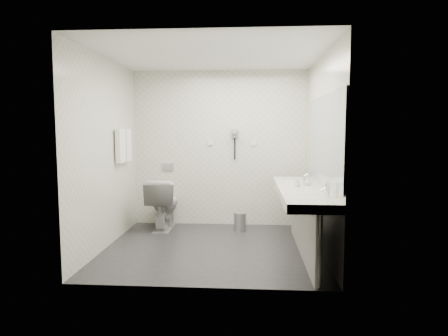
{
  "coord_description": "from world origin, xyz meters",
  "views": [
    {
      "loc": [
        0.49,
        -4.98,
        1.56
      ],
      "look_at": [
        0.15,
        0.15,
        1.05
      ],
      "focal_mm": 31.09,
      "sensor_mm": 36.0,
      "label": 1
    }
  ],
  "objects": [
    {
      "name": "dryer_cord",
      "position": [
        0.25,
        1.26,
        1.25
      ],
      "size": [
        0.02,
        0.02,
        0.35
      ],
      "primitive_type": "cylinder",
      "color": "black",
      "rests_on": "dryer_cradle"
    },
    {
      "name": "bin_lid",
      "position": [
        0.35,
        0.9,
        0.28
      ],
      "size": [
        0.19,
        0.19,
        0.02
      ],
      "primitive_type": "cylinder",
      "color": "#B2B5BA",
      "rests_on": "pedal_bin"
    },
    {
      "name": "switch_plate_b",
      "position": [
        0.55,
        1.29,
        1.35
      ],
      "size": [
        0.09,
        0.02,
        0.09
      ],
      "primitive_type": "cube",
      "color": "white",
      "rests_on": "wall_back"
    },
    {
      "name": "towel_far",
      "position": [
        -1.34,
        0.69,
        1.33
      ],
      "size": [
        0.07,
        0.24,
        0.48
      ],
      "primitive_type": "cube",
      "color": "white",
      "rests_on": "towel_rail"
    },
    {
      "name": "vanity_panel",
      "position": [
        1.15,
        -0.2,
        0.38
      ],
      "size": [
        0.03,
        2.15,
        0.75
      ],
      "primitive_type": "cube",
      "color": "gray",
      "rests_on": "floor"
    },
    {
      "name": "faucet_far",
      "position": [
        1.32,
        0.45,
        0.92
      ],
      "size": [
        0.04,
        0.04,
        0.15
      ],
      "primitive_type": "cylinder",
      "color": "silver",
      "rests_on": "vanity_counter"
    },
    {
      "name": "soap_bottle_a",
      "position": [
        1.09,
        -0.14,
        0.9
      ],
      "size": [
        0.07,
        0.07,
        0.11
      ],
      "primitive_type": "imported",
      "rotation": [
        0.0,
        0.0,
        0.66
      ],
      "color": "white",
      "rests_on": "vanity_counter"
    },
    {
      "name": "soap_bottle_b",
      "position": [
        1.24,
        -0.02,
        0.9
      ],
      "size": [
        0.1,
        0.1,
        0.09
      ],
      "primitive_type": "imported",
      "rotation": [
        0.0,
        0.0,
        -0.91
      ],
      "color": "white",
      "rests_on": "vanity_counter"
    },
    {
      "name": "switch_plate_a",
      "position": [
        -0.15,
        1.29,
        1.35
      ],
      "size": [
        0.09,
        0.02,
        0.09
      ],
      "primitive_type": "cube",
      "color": "white",
      "rests_on": "wall_back"
    },
    {
      "name": "faucet_near",
      "position": [
        1.32,
        -0.85,
        0.92
      ],
      "size": [
        0.04,
        0.04,
        0.15
      ],
      "primitive_type": "cylinder",
      "color": "silver",
      "rests_on": "vanity_counter"
    },
    {
      "name": "vanity_post_near",
      "position": [
        1.18,
        -1.24,
        0.38
      ],
      "size": [
        0.06,
        0.06,
        0.75
      ],
      "primitive_type": "cylinder",
      "color": "silver",
      "rests_on": "floor"
    },
    {
      "name": "floor",
      "position": [
        0.0,
        0.0,
        0.0
      ],
      "size": [
        2.8,
        2.8,
        0.0
      ],
      "primitive_type": "plane",
      "color": "#242327",
      "rests_on": "ground"
    },
    {
      "name": "ceiling",
      "position": [
        0.0,
        0.0,
        2.5
      ],
      "size": [
        2.8,
        2.8,
        0.0
      ],
      "primitive_type": "plane",
      "rotation": [
        3.14,
        0.0,
        0.0
      ],
      "color": "silver",
      "rests_on": "wall_back"
    },
    {
      "name": "mirror",
      "position": [
        1.39,
        -0.2,
        1.45
      ],
      "size": [
        0.02,
        2.2,
        1.05
      ],
      "primitive_type": "cube",
      "color": "#B2BCC6",
      "rests_on": "wall_right"
    },
    {
      "name": "wall_back",
      "position": [
        0.0,
        1.3,
        1.25
      ],
      "size": [
        2.8,
        0.0,
        2.8
      ],
      "primitive_type": "plane",
      "rotation": [
        1.57,
        0.0,
        0.0
      ],
      "color": "silver",
      "rests_on": "floor"
    },
    {
      "name": "basin_near",
      "position": [
        1.12,
        -0.85,
        0.83
      ],
      "size": [
        0.4,
        0.31,
        0.05
      ],
      "primitive_type": "ellipsoid",
      "color": "white",
      "rests_on": "vanity_counter"
    },
    {
      "name": "wall_right",
      "position": [
        1.4,
        0.0,
        1.25
      ],
      "size": [
        0.0,
        2.6,
        2.6
      ],
      "primitive_type": "plane",
      "rotation": [
        1.57,
        0.0,
        -1.57
      ],
      "color": "silver",
      "rests_on": "floor"
    },
    {
      "name": "pedal_bin",
      "position": [
        0.35,
        0.9,
        0.13
      ],
      "size": [
        0.22,
        0.22,
        0.27
      ],
      "primitive_type": "cylinder",
      "rotation": [
        0.0,
        0.0,
        0.14
      ],
      "color": "#B2B5BA",
      "rests_on": "floor"
    },
    {
      "name": "basin_far",
      "position": [
        1.12,
        0.45,
        0.83
      ],
      "size": [
        0.4,
        0.31,
        0.05
      ],
      "primitive_type": "ellipsoid",
      "color": "white",
      "rests_on": "vanity_counter"
    },
    {
      "name": "dryer_barrel",
      "position": [
        0.25,
        1.2,
        1.53
      ],
      "size": [
        0.08,
        0.14,
        0.08
      ],
      "primitive_type": "cylinder",
      "rotation": [
        1.57,
        0.0,
        0.0
      ],
      "color": "gray",
      "rests_on": "dryer_cradle"
    },
    {
      "name": "dryer_cradle",
      "position": [
        0.25,
        1.27,
        1.5
      ],
      "size": [
        0.1,
        0.04,
        0.14
      ],
      "primitive_type": "cube",
      "color": "gray",
      "rests_on": "wall_back"
    },
    {
      "name": "vanity_counter",
      "position": [
        1.12,
        -0.2,
        0.8
      ],
      "size": [
        0.55,
        2.2,
        0.1
      ],
      "primitive_type": "cube",
      "color": "white",
      "rests_on": "floor"
    },
    {
      "name": "towel_near",
      "position": [
        -1.34,
        0.41,
        1.33
      ],
      "size": [
        0.07,
        0.24,
        0.48
      ],
      "primitive_type": "cube",
      "color": "white",
      "rests_on": "towel_rail"
    },
    {
      "name": "flush_plate",
      "position": [
        -0.85,
        1.29,
        0.95
      ],
      "size": [
        0.18,
        0.02,
        0.12
      ],
      "primitive_type": "cube",
      "color": "#B2B5BA",
      "rests_on": "wall_back"
    },
    {
      "name": "toilet",
      "position": [
        -0.86,
        0.94,
        0.4
      ],
      "size": [
        0.45,
        0.79,
        0.8
      ],
      "primitive_type": "imported",
      "rotation": [
        0.0,
        0.0,
        3.15
      ],
      "color": "white",
      "rests_on": "floor"
    },
    {
      "name": "towel_rail",
      "position": [
        -1.35,
        0.55,
        1.55
      ],
      "size": [
        0.02,
        0.62,
        0.02
      ],
      "primitive_type": "cylinder",
      "rotation": [
        1.57,
        0.0,
        0.0
      ],
      "color": "silver",
      "rests_on": "wall_left"
    },
    {
      "name": "glass_left",
      "position": [
        1.21,
        0.02,
        0.91
      ],
      "size": [
        0.08,
        0.08,
        0.12
      ],
      "primitive_type": "cylinder",
      "rotation": [
        0.0,
        0.0,
        0.29
      ],
      "color": "silver",
      "rests_on": "vanity_counter"
    },
    {
      "name": "vanity_post_far",
      "position": [
        1.18,
        0.84,
        0.38
      ],
      "size": [
        0.06,
        0.06,
        0.75
      ],
      "primitive_type": "cylinder",
      "color": "silver",
      "rests_on": "floor"
    },
    {
      "name": "wall_front",
      "position": [
        0.0,
        -1.3,
        1.25
      ],
      "size": [
        2.8,
        0.0,
        2.8
      ],
      "primitive_type": "plane",
      "rotation": [
        -1.57,
        0.0,
        0.0
      ],
      "color": "silver",
      "rests_on": "floor"
    },
    {
      "name": "wall_left",
      "position": [
        -1.4,
        0.0,
        1.25
      ],
      "size": [
        0.0,
        2.6,
        2.6
      ],
      "primitive_type": "plane",
      "rotation": [
        1.57,
        0.0,
        1.57
      ],
      "color": "silver",
      "rests_on": "floor"
    }
  ]
}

